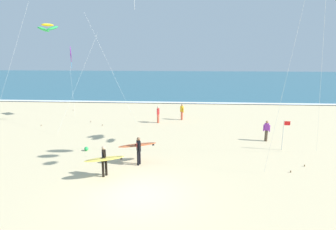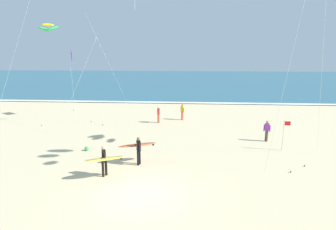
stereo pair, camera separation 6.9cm
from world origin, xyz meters
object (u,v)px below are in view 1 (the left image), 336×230
(kite_arc_golden_mid, at_px, (48,28))
(kite_diamond_violet_low, at_px, (71,55))
(surfer_trailing, at_px, (104,159))
(beach_ball, at_px, (86,149))
(surfer_lead, at_px, (138,147))
(bystander_red_top, at_px, (158,114))
(bystander_yellow_top, at_px, (182,112))
(bystander_purple_top, at_px, (266,131))
(lifeguard_flag, at_px, (284,132))

(kite_arc_golden_mid, xyz_separation_m, kite_diamond_violet_low, (-1.09, 6.53, -2.11))
(surfer_trailing, xyz_separation_m, beach_ball, (-2.47, 4.05, -0.91))
(surfer_lead, xyz_separation_m, kite_diamond_violet_low, (-8.65, 11.96, 5.17))
(kite_diamond_violet_low, bearing_deg, bystander_red_top, -11.88)
(surfer_trailing, relative_size, kite_diamond_violet_low, 0.30)
(surfer_lead, height_order, bystander_yellow_top, surfer_lead)
(surfer_trailing, bearing_deg, surfer_lead, 54.62)
(bystander_red_top, distance_m, beach_ball, 9.11)
(surfer_trailing, xyz_separation_m, bystander_red_top, (1.61, 12.16, -0.23))
(kite_diamond_violet_low, bearing_deg, bystander_purple_top, -21.55)
(kite_diamond_violet_low, xyz_separation_m, bystander_purple_top, (17.51, -6.91, -5.41))
(kite_arc_golden_mid, bearing_deg, bystander_yellow_top, 31.33)
(bystander_purple_top, bearing_deg, surfer_lead, -150.29)
(kite_diamond_violet_low, bearing_deg, kite_arc_golden_mid, -80.48)
(surfer_lead, bearing_deg, kite_diamond_violet_low, 125.88)
(bystander_purple_top, distance_m, lifeguard_flag, 2.12)
(surfer_lead, height_order, lifeguard_flag, lifeguard_flag)
(kite_arc_golden_mid, bearing_deg, lifeguard_flag, -7.88)
(bystander_purple_top, height_order, bystander_red_top, same)
(surfer_lead, height_order, bystander_purple_top, surfer_lead)
(kite_arc_golden_mid, relative_size, bystander_purple_top, 5.44)
(bystander_purple_top, height_order, lifeguard_flag, lifeguard_flag)
(kite_diamond_violet_low, relative_size, bystander_yellow_top, 4.48)
(bystander_red_top, xyz_separation_m, lifeguard_flag, (9.31, -7.03, 0.45))
(beach_ball, bearing_deg, bystander_purple_top, 13.44)
(bystander_red_top, height_order, lifeguard_flag, lifeguard_flag)
(bystander_yellow_top, xyz_separation_m, beach_ball, (-6.29, -9.48, -0.67))
(surfer_lead, distance_m, bystander_red_top, 10.11)
(surfer_trailing, xyz_separation_m, kite_diamond_violet_low, (-7.20, 14.01, 5.17))
(surfer_lead, xyz_separation_m, lifeguard_flag, (9.47, 3.08, 0.22))
(bystander_purple_top, bearing_deg, bystander_red_top, 149.81)
(bystander_yellow_top, bearing_deg, surfer_lead, -101.63)
(lifeguard_flag, bearing_deg, kite_arc_golden_mid, 172.12)
(surfer_trailing, bearing_deg, kite_arc_golden_mid, 129.20)
(bystander_purple_top, relative_size, bystander_red_top, 1.00)
(bystander_yellow_top, relative_size, bystander_purple_top, 1.00)
(lifeguard_flag, bearing_deg, beach_ball, -175.38)
(surfer_lead, relative_size, lifeguard_flag, 1.14)
(surfer_trailing, bearing_deg, beach_ball, 121.41)
(kite_diamond_violet_low, relative_size, lifeguard_flag, 3.39)
(surfer_lead, height_order, kite_arc_golden_mid, kite_arc_golden_mid)
(kite_diamond_violet_low, relative_size, bystander_purple_top, 4.48)
(bystander_red_top, bearing_deg, kite_diamond_violet_low, 168.12)
(surfer_trailing, xyz_separation_m, bystander_yellow_top, (3.82, 13.52, -0.23))
(surfer_trailing, distance_m, lifeguard_flag, 12.07)
(bystander_red_top, bearing_deg, beach_ball, -116.72)
(kite_arc_golden_mid, height_order, beach_ball, kite_arc_golden_mid)
(kite_diamond_violet_low, distance_m, bystander_purple_top, 19.58)
(kite_arc_golden_mid, relative_size, bystander_red_top, 5.44)
(surfer_trailing, relative_size, bystander_yellow_top, 1.36)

